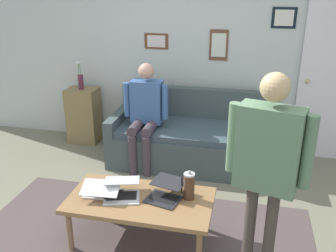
{
  "coord_description": "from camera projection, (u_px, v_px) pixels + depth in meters",
  "views": [
    {
      "loc": [
        -0.73,
        2.66,
        2.19
      ],
      "look_at": [
        0.04,
        -0.77,
        0.8
      ],
      "focal_mm": 39.64,
      "sensor_mm": 36.0,
      "label": 1
    }
  ],
  "objects": [
    {
      "name": "person_standing",
      "position": [
        267.0,
        159.0,
        2.5
      ],
      "size": [
        0.58,
        0.29,
        1.66
      ],
      "color": "#453C36",
      "rests_on": "ground_plane"
    },
    {
      "name": "laptop_left",
      "position": [
        122.0,
        191.0,
        3.22
      ],
      "size": [
        0.38,
        0.39,
        0.14
      ],
      "color": "silver",
      "rests_on": "coffee_table"
    },
    {
      "name": "back_wall",
      "position": [
        195.0,
        48.0,
        4.86
      ],
      "size": [
        7.04,
        0.11,
        2.7
      ],
      "color": "silver",
      "rests_on": "ground_plane"
    },
    {
      "name": "laptop_center",
      "position": [
        165.0,
        193.0,
        3.19
      ],
      "size": [
        0.35,
        0.4,
        0.13
      ],
      "color": "#28282D",
      "rests_on": "coffee_table"
    },
    {
      "name": "couch",
      "position": [
        188.0,
        139.0,
        4.71
      ],
      "size": [
        1.88,
        0.9,
        0.88
      ],
      "color": "#414E4F",
      "rests_on": "ground_plane"
    },
    {
      "name": "side_shelf",
      "position": [
        84.0,
        115.0,
        5.27
      ],
      "size": [
        0.42,
        0.32,
        0.78
      ],
      "color": "olive",
      "rests_on": "ground_plane"
    },
    {
      "name": "flower_vase",
      "position": [
        80.0,
        78.0,
        5.06
      ],
      "size": [
        0.08,
        0.07,
        0.39
      ],
      "color": "#5E263C",
      "rests_on": "side_shelf"
    },
    {
      "name": "area_rug",
      "position": [
        138.0,
        246.0,
        3.26
      ],
      "size": [
        3.05,
        1.82,
        0.01
      ],
      "primitive_type": "cube",
      "color": "#524544",
      "rests_on": "ground_plane"
    },
    {
      "name": "coffee_table",
      "position": [
        140.0,
        203.0,
        3.21
      ],
      "size": [
        1.25,
        0.65,
        0.43
      ],
      "color": "olive",
      "rests_on": "ground_plane"
    },
    {
      "name": "laptop_right",
      "position": [
        102.0,
        192.0,
        3.23
      ],
      "size": [
        0.35,
        0.29,
        0.14
      ],
      "color": "silver",
      "rests_on": "coffee_table"
    },
    {
      "name": "person_seated",
      "position": [
        145.0,
        110.0,
        4.45
      ],
      "size": [
        0.55,
        0.51,
        1.28
      ],
      "color": "#463A44",
      "rests_on": "ground_plane"
    },
    {
      "name": "interior_door",
      "position": [
        334.0,
        81.0,
        4.55
      ],
      "size": [
        0.82,
        0.09,
        2.05
      ],
      "color": "white",
      "rests_on": "ground_plane"
    },
    {
      "name": "ground_plane",
      "position": [
        154.0,
        238.0,
        3.36
      ],
      "size": [
        7.68,
        7.68,
        0.0
      ],
      "primitive_type": "plane",
      "color": "slate"
    },
    {
      "name": "french_press",
      "position": [
        189.0,
        186.0,
        3.16
      ],
      "size": [
        0.12,
        0.1,
        0.27
      ],
      "color": "#4C3323",
      "rests_on": "coffee_table"
    }
  ]
}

